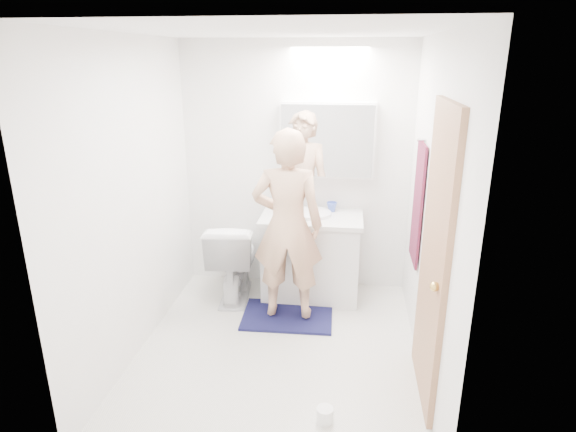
% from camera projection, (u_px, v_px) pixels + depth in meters
% --- Properties ---
extents(floor, '(2.50, 2.50, 0.00)m').
position_uv_depth(floor, '(278.00, 349.00, 3.88)').
color(floor, silver).
rests_on(floor, ground).
extents(ceiling, '(2.50, 2.50, 0.00)m').
position_uv_depth(ceiling, '(275.00, 31.00, 3.12)').
color(ceiling, white).
rests_on(ceiling, floor).
extents(wall_back, '(2.50, 0.00, 2.50)m').
position_uv_depth(wall_back, '(296.00, 169.00, 4.68)').
color(wall_back, white).
rests_on(wall_back, floor).
extents(wall_front, '(2.50, 0.00, 2.50)m').
position_uv_depth(wall_front, '(238.00, 284.00, 2.33)').
color(wall_front, white).
rests_on(wall_front, floor).
extents(wall_left, '(0.00, 2.50, 2.50)m').
position_uv_depth(wall_left, '(133.00, 201.00, 3.64)').
color(wall_left, white).
rests_on(wall_left, floor).
extents(wall_right, '(0.00, 2.50, 2.50)m').
position_uv_depth(wall_right, '(432.00, 213.00, 3.37)').
color(wall_right, white).
rests_on(wall_right, floor).
extents(vanity_cabinet, '(0.90, 0.55, 0.78)m').
position_uv_depth(vanity_cabinet, '(311.00, 258.00, 4.65)').
color(vanity_cabinet, silver).
rests_on(vanity_cabinet, floor).
extents(countertop, '(0.95, 0.58, 0.04)m').
position_uv_depth(countertop, '(312.00, 218.00, 4.52)').
color(countertop, silver).
rests_on(countertop, vanity_cabinet).
extents(sink_basin, '(0.36, 0.36, 0.03)m').
position_uv_depth(sink_basin, '(312.00, 213.00, 4.53)').
color(sink_basin, white).
rests_on(sink_basin, countertop).
extents(faucet, '(0.02, 0.02, 0.16)m').
position_uv_depth(faucet, '(314.00, 201.00, 4.69)').
color(faucet, silver).
rests_on(faucet, countertop).
extents(medicine_cabinet, '(0.88, 0.14, 0.70)m').
position_uv_depth(medicine_cabinet, '(327.00, 140.00, 4.48)').
color(medicine_cabinet, white).
rests_on(medicine_cabinet, wall_back).
extents(mirror_panel, '(0.84, 0.01, 0.66)m').
position_uv_depth(mirror_panel, '(327.00, 141.00, 4.41)').
color(mirror_panel, silver).
rests_on(mirror_panel, medicine_cabinet).
extents(toilet, '(0.50, 0.81, 0.79)m').
position_uv_depth(toilet, '(234.00, 259.00, 4.63)').
color(toilet, white).
rests_on(toilet, floor).
extents(bath_rug, '(0.82, 0.57, 0.02)m').
position_uv_depth(bath_rug, '(288.00, 316.00, 4.35)').
color(bath_rug, '#161441').
rests_on(bath_rug, floor).
extents(person, '(0.62, 0.41, 1.66)m').
position_uv_depth(person, '(288.00, 226.00, 4.08)').
color(person, tan).
rests_on(person, bath_rug).
extents(door, '(0.04, 0.80, 2.00)m').
position_uv_depth(door, '(434.00, 259.00, 3.11)').
color(door, '#A27351').
rests_on(door, wall_right).
extents(door_knob, '(0.06, 0.06, 0.06)m').
position_uv_depth(door_knob, '(435.00, 287.00, 2.85)').
color(door_knob, gold).
rests_on(door_knob, door).
extents(towel, '(0.02, 0.42, 1.00)m').
position_uv_depth(towel, '(418.00, 204.00, 3.92)').
color(towel, '#1C133D').
rests_on(towel, wall_right).
extents(towel_hook, '(0.07, 0.02, 0.02)m').
position_uv_depth(towel_hook, '(422.00, 140.00, 3.76)').
color(towel_hook, silver).
rests_on(towel_hook, wall_right).
extents(soap_bottle_a, '(0.11, 0.11, 0.21)m').
position_uv_depth(soap_bottle_a, '(282.00, 199.00, 4.65)').
color(soap_bottle_a, beige).
rests_on(soap_bottle_a, countertop).
extents(soap_bottle_b, '(0.12, 0.12, 0.19)m').
position_uv_depth(soap_bottle_b, '(290.00, 200.00, 4.68)').
color(soap_bottle_b, '#5F90CC').
rests_on(soap_bottle_b, countertop).
extents(toothbrush_cup, '(0.13, 0.13, 0.09)m').
position_uv_depth(toothbrush_cup, '(332.00, 207.00, 4.62)').
color(toothbrush_cup, '#415CC4').
rests_on(toothbrush_cup, countertop).
extents(toilet_paper_roll, '(0.11, 0.11, 0.10)m').
position_uv_depth(toilet_paper_roll, '(325.00, 415.00, 3.10)').
color(toilet_paper_roll, white).
rests_on(toilet_paper_roll, floor).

